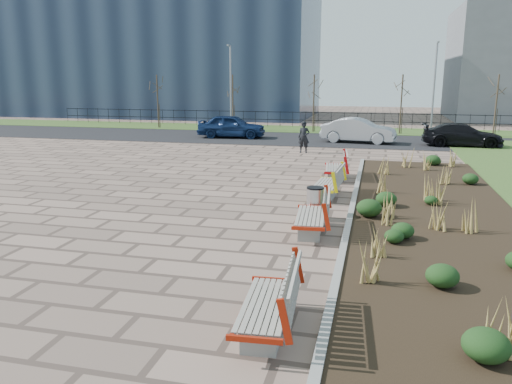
% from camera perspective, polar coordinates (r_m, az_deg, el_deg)
% --- Properties ---
extents(ground, '(120.00, 120.00, 0.00)m').
position_cam_1_polar(ground, '(11.15, -11.31, -7.48)').
color(ground, '#83695A').
rests_on(ground, ground).
extents(planting_bed, '(4.50, 18.00, 0.10)m').
position_cam_1_polar(planting_bed, '(15.02, 19.82, -2.46)').
color(planting_bed, black).
rests_on(planting_bed, ground).
extents(planting_curb, '(0.16, 18.00, 0.15)m').
position_cam_1_polar(planting_curb, '(14.93, 10.91, -1.90)').
color(planting_curb, gray).
rests_on(planting_curb, ground).
extents(grass_verge_far, '(80.00, 5.00, 0.04)m').
position_cam_1_polar(grass_verge_far, '(37.90, 6.82, 7.10)').
color(grass_verge_far, '#33511E').
rests_on(grass_verge_far, ground).
extents(road, '(80.00, 7.00, 0.02)m').
position_cam_1_polar(road, '(31.99, 5.49, 6.03)').
color(road, black).
rests_on(road, ground).
extents(bench_a, '(1.05, 2.16, 1.00)m').
position_cam_1_polar(bench_a, '(7.83, 1.11, -12.37)').
color(bench_a, '#A41F0A').
rests_on(bench_a, ground).
extents(bench_b, '(1.07, 2.17, 1.00)m').
position_cam_1_polar(bench_b, '(12.62, 6.25, -2.49)').
color(bench_b, '#B0210B').
rests_on(bench_b, ground).
extents(bench_c, '(1.03, 2.15, 1.00)m').
position_cam_1_polar(bench_c, '(16.47, 8.08, 1.11)').
color(bench_c, yellow).
rests_on(bench_c, ground).
extents(bench_d, '(1.08, 2.17, 1.00)m').
position_cam_1_polar(bench_d, '(19.49, 9.00, 2.93)').
color(bench_d, red).
rests_on(bench_d, ground).
extents(litter_bin, '(0.46, 0.46, 0.88)m').
position_cam_1_polar(litter_bin, '(13.89, 6.75, -1.31)').
color(litter_bin, '#B2B2B7').
rests_on(litter_bin, ground).
extents(pedestrian, '(0.60, 0.39, 1.62)m').
position_cam_1_polar(pedestrian, '(26.14, 5.49, 6.25)').
color(pedestrian, black).
rests_on(pedestrian, ground).
extents(car_blue, '(4.48, 2.08, 1.49)m').
position_cam_1_polar(car_blue, '(32.59, -2.81, 7.54)').
color(car_blue, '#11234B').
rests_on(car_blue, road).
extents(car_silver, '(4.57, 2.10, 1.45)m').
position_cam_1_polar(car_silver, '(30.68, 11.62, 6.92)').
color(car_silver, '#9EA0A6').
rests_on(car_silver, road).
extents(car_black, '(4.39, 1.79, 1.27)m').
position_cam_1_polar(car_black, '(30.74, 22.50, 6.04)').
color(car_black, black).
rests_on(car_black, road).
extents(tree_a, '(1.40, 1.40, 4.00)m').
position_cam_1_polar(tree_a, '(39.59, -11.17, 10.13)').
color(tree_a, '#4C3D2D').
rests_on(tree_a, grass_verge_far).
extents(tree_b, '(1.40, 1.40, 4.00)m').
position_cam_1_polar(tree_b, '(37.49, -2.67, 10.21)').
color(tree_b, '#4C3D2D').
rests_on(tree_b, grass_verge_far).
extents(tree_c, '(1.40, 1.40, 4.00)m').
position_cam_1_polar(tree_c, '(36.26, 6.61, 10.04)').
color(tree_c, '#4C3D2D').
rests_on(tree_c, grass_verge_far).
extents(tree_d, '(1.40, 1.40, 4.00)m').
position_cam_1_polar(tree_d, '(36.01, 16.25, 9.60)').
color(tree_d, '#4C3D2D').
rests_on(tree_d, grass_verge_far).
extents(tree_e, '(1.40, 1.40, 4.00)m').
position_cam_1_polar(tree_e, '(36.75, 25.74, 8.90)').
color(tree_e, '#4C3D2D').
rests_on(tree_e, grass_verge_far).
extents(lamp_west, '(0.24, 0.60, 6.00)m').
position_cam_1_polar(lamp_west, '(36.97, -2.91, 11.72)').
color(lamp_west, gray).
rests_on(lamp_west, grass_verge_far).
extents(lamp_east, '(0.24, 0.60, 6.00)m').
position_cam_1_polar(lamp_east, '(35.61, 19.66, 10.95)').
color(lamp_east, gray).
rests_on(lamp_east, grass_verge_far).
extents(railing_fence, '(44.00, 0.10, 1.20)m').
position_cam_1_polar(railing_fence, '(39.33, 7.11, 8.21)').
color(railing_fence, black).
rests_on(railing_fence, grass_verge_far).
extents(building_glass, '(40.00, 14.00, 15.00)m').
position_cam_1_polar(building_glass, '(56.22, -15.11, 16.28)').
color(building_glass, '#192338').
rests_on(building_glass, ground).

